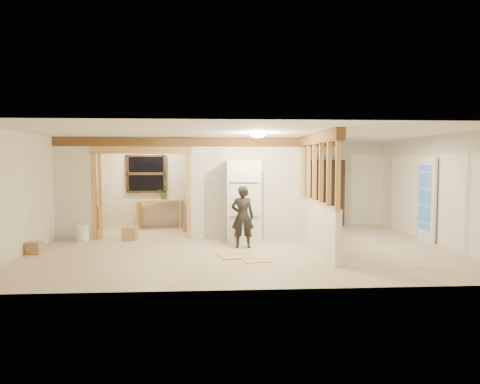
{
  "coord_description": "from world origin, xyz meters",
  "views": [
    {
      "loc": [
        -0.62,
        -9.43,
        1.89
      ],
      "look_at": [
        -0.02,
        0.4,
        1.2
      ],
      "focal_mm": 32.0,
      "sensor_mm": 36.0,
      "label": 1
    }
  ],
  "objects": [
    {
      "name": "doorway_frame",
      "position": [
        -2.4,
        1.2,
        1.1
      ],
      "size": [
        2.46,
        0.14,
        2.2
      ],
      "primitive_type": "cube",
      "color": "tan",
      "rests_on": "floor"
    },
    {
      "name": "floor",
      "position": [
        0.0,
        0.0,
        -0.01
      ],
      "size": [
        9.0,
        6.5,
        0.01
      ],
      "primitive_type": "cube",
      "color": "#C0AC8F",
      "rests_on": "ground"
    },
    {
      "name": "ceiling_dome_main",
      "position": [
        0.3,
        -0.5,
        2.48
      ],
      "size": [
        0.36,
        0.36,
        0.16
      ],
      "primitive_type": "ellipsoid",
      "color": "#FFEABF",
      "rests_on": "ceiling"
    },
    {
      "name": "ceiling_dome_util",
      "position": [
        -2.5,
        2.3,
        2.48
      ],
      "size": [
        0.32,
        0.32,
        0.14
      ],
      "primitive_type": "ellipsoid",
      "color": "#FFEABF",
      "rests_on": "ceiling"
    },
    {
      "name": "box_front",
      "position": [
        -4.32,
        -0.49,
        0.12
      ],
      "size": [
        0.33,
        0.28,
        0.25
      ],
      "primitive_type": "cube",
      "rotation": [
        0.0,
        0.0,
        -0.12
      ],
      "color": "#AC8353",
      "rests_on": "floor"
    },
    {
      "name": "floor_panel_near",
      "position": [
        -0.2,
        -0.96,
        0.01
      ],
      "size": [
        0.74,
        0.74,
        0.02
      ],
      "primitive_type": "cube",
      "rotation": [
        0.0,
        0.0,
        0.21
      ],
      "color": "tan",
      "rests_on": "floor"
    },
    {
      "name": "wall_back",
      "position": [
        0.0,
        3.25,
        1.25
      ],
      "size": [
        9.0,
        0.01,
        2.5
      ],
      "primitive_type": "cube",
      "color": "silver",
      "rests_on": "floor"
    },
    {
      "name": "stud_partition",
      "position": [
        1.6,
        -0.4,
        1.66
      ],
      "size": [
        0.14,
        3.2,
        1.32
      ],
      "primitive_type": "cube",
      "color": "tan",
      "rests_on": "pony_wall"
    },
    {
      "name": "french_door",
      "position": [
        4.42,
        0.4,
        1.0
      ],
      "size": [
        0.12,
        0.86,
        2.0
      ],
      "primitive_type": "cube",
      "color": "white",
      "rests_on": "floor"
    },
    {
      "name": "wall_right",
      "position": [
        4.5,
        0.0,
        1.25
      ],
      "size": [
        0.01,
        6.5,
        2.5
      ],
      "primitive_type": "cube",
      "color": "silver",
      "rests_on": "floor"
    },
    {
      "name": "pony_wall",
      "position": [
        1.6,
        -0.4,
        0.5
      ],
      "size": [
        0.12,
        3.2,
        1.0
      ],
      "primitive_type": "cube",
      "color": "silver",
      "rests_on": "floor"
    },
    {
      "name": "wall_front",
      "position": [
        0.0,
        -3.25,
        1.25
      ],
      "size": [
        9.0,
        0.01,
        2.5
      ],
      "primitive_type": "cube",
      "color": "silver",
      "rests_on": "floor"
    },
    {
      "name": "potted_plant",
      "position": [
        -2.06,
        2.95,
        1.0
      ],
      "size": [
        0.42,
        0.39,
        0.37
      ],
      "primitive_type": "imported",
      "rotation": [
        0.0,
        0.0,
        -0.37
      ],
      "color": "#345D28",
      "rests_on": "work_table"
    },
    {
      "name": "ceiling",
      "position": [
        0.0,
        0.0,
        2.5
      ],
      "size": [
        9.0,
        6.5,
        0.01
      ],
      "primitive_type": "cube",
      "color": "white"
    },
    {
      "name": "shop_vac",
      "position": [
        -4.05,
        2.75,
        0.32
      ],
      "size": [
        0.58,
        0.58,
        0.63
      ],
      "primitive_type": "cylinder",
      "rotation": [
        0.0,
        0.0,
        0.21
      ],
      "color": "maroon",
      "rests_on": "floor"
    },
    {
      "name": "header_beam_back",
      "position": [
        -1.0,
        1.2,
        2.38
      ],
      "size": [
        7.0,
        0.18,
        0.22
      ],
      "primitive_type": "cube",
      "color": "brown",
      "rests_on": "ceiling"
    },
    {
      "name": "partition_center",
      "position": [
        0.2,
        1.2,
        1.25
      ],
      "size": [
        2.8,
        0.12,
        2.5
      ],
      "primitive_type": "cube",
      "color": "silver",
      "rests_on": "floor"
    },
    {
      "name": "box_util_a",
      "position": [
        -1.31,
        2.26,
        0.13
      ],
      "size": [
        0.31,
        0.27,
        0.26
      ],
      "primitive_type": "cube",
      "rotation": [
        0.0,
        0.0,
        0.03
      ],
      "color": "#AC8353",
      "rests_on": "floor"
    },
    {
      "name": "header_beam_right",
      "position": [
        1.6,
        -0.4,
        2.38
      ],
      "size": [
        0.18,
        3.3,
        0.22
      ],
      "primitive_type": "cube",
      "color": "brown",
      "rests_on": "ceiling"
    },
    {
      "name": "box_util_b",
      "position": [
        -2.68,
        1.05,
        0.15
      ],
      "size": [
        0.35,
        0.35,
        0.31
      ],
      "primitive_type": "cube",
      "rotation": [
        0.0,
        0.0,
        -0.05
      ],
      "color": "#AC8353",
      "rests_on": "floor"
    },
    {
      "name": "floor_panel_far",
      "position": [
        0.19,
        -1.39,
        0.01
      ],
      "size": [
        0.57,
        0.48,
        0.02
      ],
      "primitive_type": "cube",
      "rotation": [
        0.0,
        0.0,
        0.13
      ],
      "color": "tan",
      "rests_on": "floor"
    },
    {
      "name": "wall_left",
      "position": [
        -4.5,
        0.0,
        1.25
      ],
      "size": [
        0.01,
        6.5,
        2.5
      ],
      "primitive_type": "cube",
      "color": "silver",
      "rests_on": "floor"
    },
    {
      "name": "refrigerator",
      "position": [
        0.08,
        0.75,
        0.97
      ],
      "size": [
        0.8,
        0.77,
        1.93
      ],
      "primitive_type": "cube",
      "color": "silver",
      "rests_on": "floor"
    },
    {
      "name": "bookshelf",
      "position": [
        2.73,
        3.02,
        0.98
      ],
      "size": [
        0.98,
        0.33,
        1.95
      ],
      "primitive_type": "cube",
      "color": "black",
      "rests_on": "floor"
    },
    {
      "name": "woman",
      "position": [
        0.0,
        -0.11,
        0.69
      ],
      "size": [
        0.53,
        0.37,
        1.38
      ],
      "primitive_type": "imported",
      "rotation": [
        0.0,
        0.0,
        3.06
      ],
      "color": "#2B2828",
      "rests_on": "floor"
    },
    {
      "name": "bucket",
      "position": [
        -3.76,
        0.85,
        0.2
      ],
      "size": [
        0.34,
        0.34,
        0.39
      ],
      "primitive_type": "cylinder",
      "rotation": [
        0.0,
        0.0,
        -0.1
      ],
      "color": "white",
      "rests_on": "floor"
    },
    {
      "name": "work_table",
      "position": [
        -2.17,
        2.88,
        0.41
      ],
      "size": [
        1.4,
        0.89,
        0.82
      ],
      "primitive_type": "cube",
      "rotation": [
        0.0,
        0.0,
        0.2
      ],
      "color": "tan",
      "rests_on": "floor"
    },
    {
      "name": "hanging_bulb",
      "position": [
        -2.0,
        1.6,
        2.18
      ],
      "size": [
        0.07,
        0.07,
        0.07
      ],
      "primitive_type": "ellipsoid",
      "color": "#FFD88C",
      "rests_on": "ceiling"
    },
    {
      "name": "window_back",
      "position": [
        -2.6,
        3.17,
        1.55
      ],
      "size": [
        1.12,
        0.1,
        1.1
      ],
      "primitive_type": "cube",
      "color": "black",
      "rests_on": "wall_back"
    },
    {
      "name": "partition_left_stub",
      "position": [
        -4.05,
        1.2,
        1.25
      ],
      "size": [
        0.9,
        0.12,
        2.5
      ],
      "primitive_type": "cube",
      "color": "silver",
      "rests_on": "floor"
    }
  ]
}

